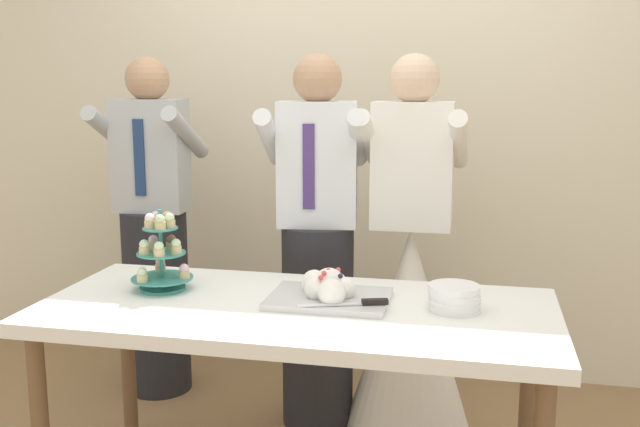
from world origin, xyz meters
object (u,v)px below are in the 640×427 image
person_groom (317,263)px  person_guest (154,245)px  cupcake_stand (161,255)px  plate_stack (454,298)px  main_cake_tray (329,291)px  person_bride (410,302)px  dessert_table (296,325)px

person_groom → person_guest: size_ratio=1.00×
cupcake_stand → plate_stack: 1.08m
main_cake_tray → person_bride: (0.23, 0.68, -0.23)m
cupcake_stand → dessert_table: bearing=-8.0°
cupcake_stand → person_groom: bearing=53.6°
plate_stack → person_bride: size_ratio=0.11×
person_bride → person_guest: bearing=173.4°
person_guest → cupcake_stand: bearing=-62.9°
person_guest → person_bride: bearing=-6.6°
dessert_table → person_bride: person_bride is taller
main_cake_tray → person_bride: bearing=71.7°
cupcake_stand → main_cake_tray: bearing=-2.1°
person_groom → plate_stack: bearing=-45.9°
main_cake_tray → person_bride: person_bride is taller
cupcake_stand → main_cake_tray: size_ratio=0.71×
person_guest → plate_stack: bearing=-28.9°
person_bride → person_guest: 1.29m
main_cake_tray → person_guest: 1.34m
dessert_table → person_bride: size_ratio=1.08×
cupcake_stand → person_bride: bearing=37.1°
person_groom → person_bride: bearing=4.9°
person_guest → person_groom: bearing=-11.9°
plate_stack → person_guest: bearing=151.1°
person_bride → main_cake_tray: bearing=-108.3°
plate_stack → person_groom: bearing=134.1°
dessert_table → person_guest: person_guest is taller
plate_stack → person_bride: bearing=107.4°
person_groom → dessert_table: bearing=-83.6°
person_groom → person_bride: size_ratio=1.00×
main_cake_tray → cupcake_stand: bearing=177.9°
main_cake_tray → person_guest: (-1.05, 0.83, -0.07)m
main_cake_tray → person_guest: bearing=141.8°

